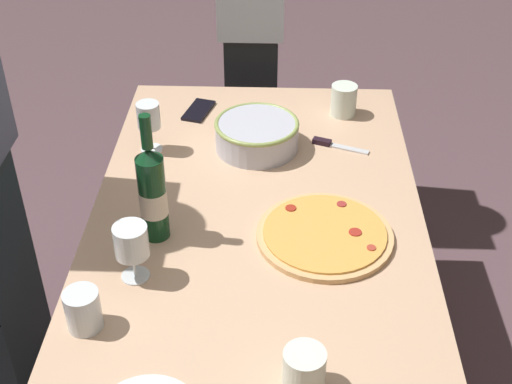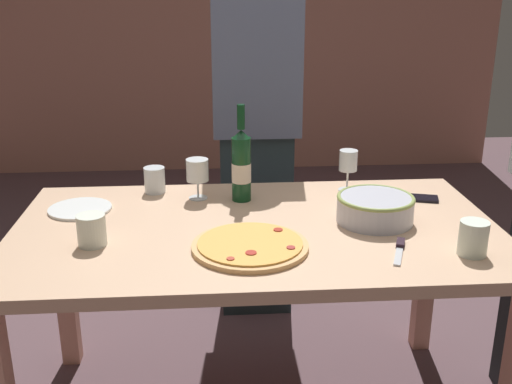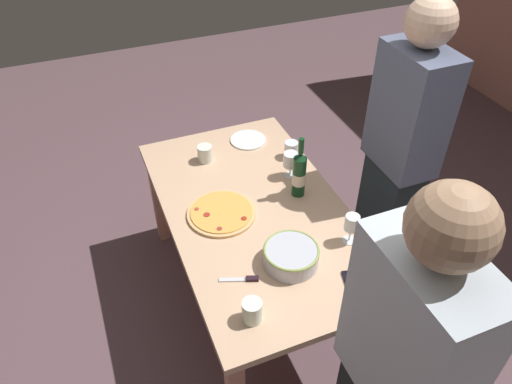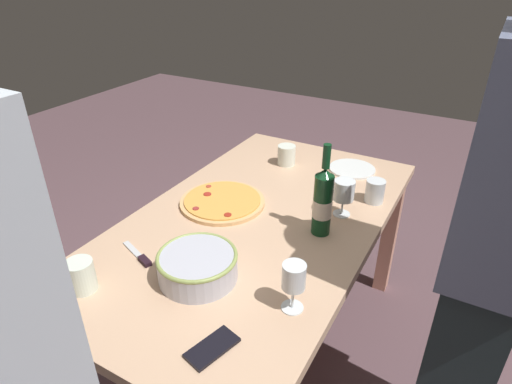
% 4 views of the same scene
% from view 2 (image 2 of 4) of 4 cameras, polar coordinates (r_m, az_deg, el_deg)
% --- Properties ---
extents(dining_table, '(1.60, 0.90, 0.75)m').
position_cam_2_polar(dining_table, '(2.05, 0.00, -5.59)').
color(dining_table, '#D2A885').
rests_on(dining_table, ground).
extents(brick_wall_back, '(4.44, 0.16, 2.65)m').
position_cam_2_polar(brick_wall_back, '(5.06, -2.80, 17.01)').
color(brick_wall_back, tan).
rests_on(brick_wall_back, ground).
extents(pizza, '(0.35, 0.35, 0.02)m').
position_cam_2_polar(pizza, '(1.85, -0.55, -5.03)').
color(pizza, '#E3AE70').
rests_on(pizza, dining_table).
extents(serving_bowl, '(0.26, 0.26, 0.09)m').
position_cam_2_polar(serving_bowl, '(2.07, 11.06, -1.43)').
color(serving_bowl, silver).
rests_on(serving_bowl, dining_table).
extents(wine_bottle, '(0.07, 0.07, 0.36)m').
position_cam_2_polar(wine_bottle, '(2.21, -1.38, 2.55)').
color(wine_bottle, '#103B1D').
rests_on(wine_bottle, dining_table).
extents(wine_glass_near_pizza, '(0.08, 0.08, 0.15)m').
position_cam_2_polar(wine_glass_near_pizza, '(2.24, -5.49, 1.85)').
color(wine_glass_near_pizza, white).
rests_on(wine_glass_near_pizza, dining_table).
extents(wine_glass_by_bottle, '(0.07, 0.07, 0.16)m').
position_cam_2_polar(wine_glass_by_bottle, '(2.35, 8.60, 2.79)').
color(wine_glass_by_bottle, white).
rests_on(wine_glass_by_bottle, dining_table).
extents(cup_amber, '(0.08, 0.08, 0.10)m').
position_cam_2_polar(cup_amber, '(1.90, 19.61, -4.08)').
color(cup_amber, white).
rests_on(cup_amber, dining_table).
extents(cup_ceramic, '(0.08, 0.08, 0.10)m').
position_cam_2_polar(cup_ceramic, '(2.35, -9.44, 1.12)').
color(cup_ceramic, white).
rests_on(cup_ceramic, dining_table).
extents(cup_spare, '(0.09, 0.09, 0.10)m').
position_cam_2_polar(cup_spare, '(1.92, -15.09, -3.45)').
color(cup_spare, white).
rests_on(cup_spare, dining_table).
extents(side_plate, '(0.22, 0.22, 0.01)m').
position_cam_2_polar(side_plate, '(2.24, -16.10, -1.52)').
color(side_plate, white).
rests_on(side_plate, dining_table).
extents(cell_phone, '(0.16, 0.11, 0.01)m').
position_cam_2_polar(cell_phone, '(2.33, 14.88, -0.54)').
color(cell_phone, black).
rests_on(cell_phone, dining_table).
extents(pizza_knife, '(0.08, 0.17, 0.02)m').
position_cam_2_polar(pizza_knife, '(1.89, 13.26, -5.15)').
color(pizza_knife, silver).
rests_on(pizza_knife, dining_table).
extents(person_guest_left, '(0.38, 0.24, 1.76)m').
position_cam_2_polar(person_guest_left, '(2.74, -0.00, 6.35)').
color(person_guest_left, '#212F33').
rests_on(person_guest_left, ground).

